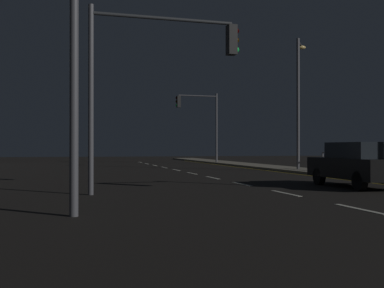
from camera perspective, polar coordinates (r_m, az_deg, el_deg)
name	(u,v)px	position (r m, az deg, el deg)	size (l,w,h in m)	color
ground_plane	(237,183)	(19.83, 5.12, -4.40)	(112.00, 112.00, 0.00)	black
lane_markings_center	(212,178)	(23.16, 2.31, -3.80)	(0.14, 50.00, 0.01)	silver
lane_edge_line	(300,175)	(26.39, 12.08, -3.37)	(0.14, 53.00, 0.01)	gold
car	(360,164)	(18.54, 18.34, -2.13)	(1.93, 4.44, 1.57)	black
traffic_light_far_center	(158,63)	(15.71, -3.84, 9.10)	(4.76, 0.52, 5.60)	#4C4C51
traffic_light_mid_left	(200,114)	(41.97, 0.87, 3.42)	(3.65, 0.56, 5.74)	#4C4C51
street_lamp_across_street	(299,91)	(30.41, 11.90, 5.80)	(1.19, 1.52, 7.57)	#4C4C51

